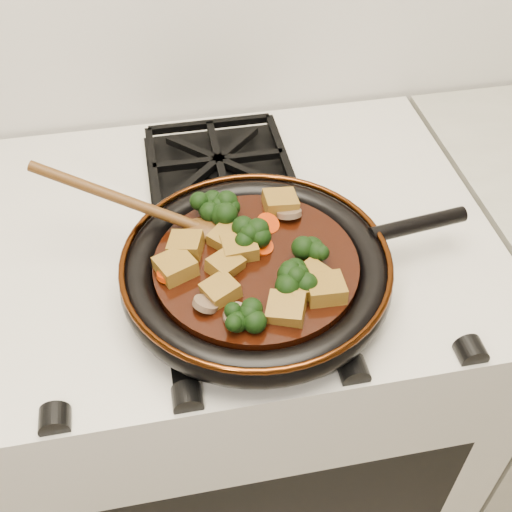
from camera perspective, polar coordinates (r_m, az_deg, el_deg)
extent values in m
cube|color=beige|center=(1.30, -1.53, -12.21)|extent=(0.76, 0.60, 0.90)
cylinder|color=black|center=(0.84, 0.00, -1.77)|extent=(0.32, 0.32, 0.01)
torus|color=black|center=(0.83, 0.00, -1.35)|extent=(0.35, 0.35, 0.04)
torus|color=#401C09|center=(0.82, 0.00, -0.34)|extent=(0.35, 0.35, 0.01)
cylinder|color=black|center=(0.90, 14.20, 2.74)|extent=(0.14, 0.04, 0.02)
cylinder|color=black|center=(0.83, 0.00, -1.02)|extent=(0.26, 0.26, 0.02)
cube|color=brown|center=(0.78, 6.19, -2.94)|extent=(0.05, 0.05, 0.03)
cube|color=brown|center=(0.89, 2.17, 4.73)|extent=(0.05, 0.05, 0.03)
cube|color=brown|center=(0.81, -2.75, -0.84)|extent=(0.05, 0.05, 0.03)
cube|color=brown|center=(0.80, 5.06, -1.88)|extent=(0.05, 0.05, 0.02)
cube|color=brown|center=(0.81, -7.16, -0.98)|extent=(0.06, 0.06, 0.03)
cube|color=brown|center=(0.84, -2.58, 1.58)|extent=(0.06, 0.06, 0.02)
cube|color=brown|center=(0.83, -1.47, 0.66)|extent=(0.05, 0.04, 0.02)
cube|color=brown|center=(0.84, -6.26, 0.94)|extent=(0.05, 0.05, 0.03)
cube|color=brown|center=(0.78, 3.96, -2.71)|extent=(0.05, 0.05, 0.03)
cube|color=brown|center=(0.78, -3.16, -3.08)|extent=(0.05, 0.05, 0.03)
cube|color=brown|center=(0.76, 2.71, -4.76)|extent=(0.06, 0.06, 0.03)
cylinder|color=red|center=(0.85, -0.05, 1.77)|extent=(0.03, 0.03, 0.02)
cylinder|color=red|center=(0.81, -7.79, -1.69)|extent=(0.03, 0.03, 0.02)
cylinder|color=red|center=(0.80, 5.13, -2.23)|extent=(0.03, 0.03, 0.02)
cylinder|color=red|center=(0.83, 0.49, 0.88)|extent=(0.03, 0.03, 0.02)
cylinder|color=red|center=(0.87, 1.03, 2.86)|extent=(0.04, 0.03, 0.02)
cylinder|color=red|center=(0.84, -2.70, 1.31)|extent=(0.03, 0.03, 0.01)
cylinder|color=brown|center=(0.88, 2.94, 3.82)|extent=(0.04, 0.04, 0.02)
cylinder|color=brown|center=(0.75, -1.71, -5.35)|extent=(0.04, 0.04, 0.02)
cylinder|color=brown|center=(0.77, -4.51, -4.28)|extent=(0.04, 0.04, 0.02)
ellipsoid|color=#4F2E10|center=(0.86, -4.71, 2.41)|extent=(0.07, 0.06, 0.02)
cylinder|color=#4F2E10|center=(0.87, -12.20, 5.09)|extent=(0.02, 0.02, 0.24)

